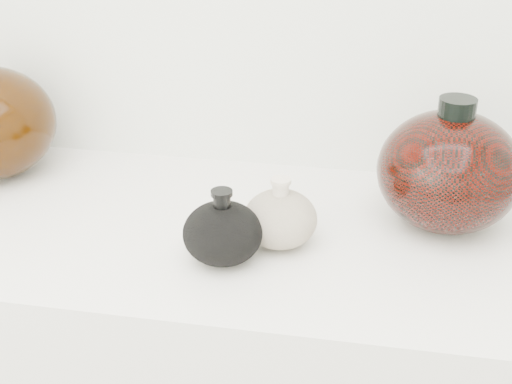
# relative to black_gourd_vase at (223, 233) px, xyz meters

# --- Properties ---
(black_gourd_vase) EXTENTS (0.15, 0.15, 0.11)m
(black_gourd_vase) POSITION_rel_black_gourd_vase_xyz_m (0.00, 0.00, 0.00)
(black_gourd_vase) COLOR black
(black_gourd_vase) RESTS_ON display_counter
(cream_gourd_vase) EXTENTS (0.14, 0.14, 0.11)m
(cream_gourd_vase) POSITION_rel_black_gourd_vase_xyz_m (0.07, 0.06, -0.00)
(cream_gourd_vase) COLOR beige
(cream_gourd_vase) RESTS_ON display_counter
(right_round_pot) EXTENTS (0.22, 0.22, 0.21)m
(right_round_pot) POSITION_rel_black_gourd_vase_xyz_m (0.32, 0.17, 0.05)
(right_round_pot) COLOR black
(right_round_pot) RESTS_ON display_counter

